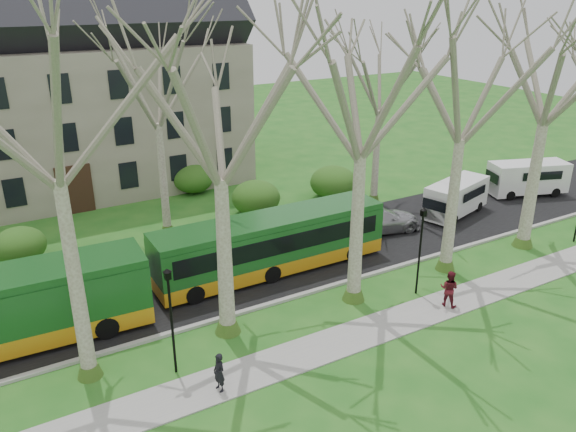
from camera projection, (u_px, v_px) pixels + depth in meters
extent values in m
plane|color=#1E5E1A|center=(298.00, 317.00, 24.96)|extent=(120.00, 120.00, 0.00)
cube|color=gray|center=(329.00, 345.00, 22.94)|extent=(70.00, 2.00, 0.06)
cube|color=black|center=(244.00, 267.00, 29.37)|extent=(80.00, 8.00, 0.06)
cube|color=#A5A39E|center=(281.00, 301.00, 26.14)|extent=(80.00, 0.25, 0.14)
cube|color=gray|center=(52.00, 120.00, 39.62)|extent=(26.00, 12.00, 10.00)
cylinder|color=black|center=(172.00, 327.00, 20.64)|extent=(0.10, 0.10, 4.00)
cube|color=black|center=(167.00, 275.00, 19.83)|extent=(0.22, 0.22, 0.30)
cylinder|color=black|center=(419.00, 256.00, 26.17)|extent=(0.10, 0.10, 4.00)
cube|color=black|center=(424.00, 213.00, 25.37)|extent=(0.22, 0.22, 0.30)
ellipsoid|color=#1F5618|center=(19.00, 245.00, 29.62)|extent=(2.60, 2.60, 2.00)
ellipsoid|color=#1F5618|center=(256.00, 199.00, 36.08)|extent=(2.60, 2.60, 2.00)
ellipsoid|color=#1F5618|center=(333.00, 184.00, 38.85)|extent=(2.60, 2.60, 2.00)
ellipsoid|color=#1F5618|center=(193.00, 179.00, 39.98)|extent=(2.60, 2.60, 2.00)
imported|color=#9D9DA1|center=(378.00, 220.00, 33.40)|extent=(5.49, 3.00, 1.51)
imported|color=black|center=(219.00, 373.00, 20.05)|extent=(0.46, 0.61, 1.51)
imported|color=#56131D|center=(449.00, 289.00, 25.46)|extent=(0.98, 1.06, 1.74)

